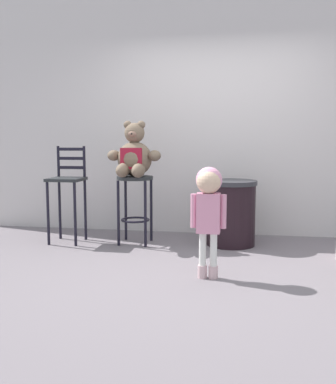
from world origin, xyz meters
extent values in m
plane|color=slate|center=(0.00, 0.00, 0.00)|extent=(24.00, 24.00, 0.00)
cube|color=silver|center=(0.00, 1.81, 1.67)|extent=(6.59, 0.30, 3.33)
cylinder|color=#232628|center=(-0.86, 0.96, 0.76)|extent=(0.42, 0.42, 0.04)
cylinder|color=black|center=(-1.02, 0.80, 0.37)|extent=(0.03, 0.03, 0.74)
cylinder|color=black|center=(-0.71, 0.80, 0.37)|extent=(0.03, 0.03, 0.74)
cylinder|color=black|center=(-1.02, 1.11, 0.37)|extent=(0.03, 0.03, 0.74)
cylinder|color=black|center=(-0.71, 1.11, 0.37)|extent=(0.03, 0.03, 0.74)
torus|color=black|center=(-0.86, 0.96, 0.27)|extent=(0.34, 0.34, 0.02)
sphere|color=brown|center=(-0.86, 0.96, 0.98)|extent=(0.39, 0.39, 0.39)
cube|color=maroon|center=(-0.86, 0.80, 0.99)|extent=(0.24, 0.03, 0.24)
sphere|color=brown|center=(-0.86, 0.96, 1.27)|extent=(0.23, 0.23, 0.23)
ellipsoid|color=#7E5D4D|center=(-0.86, 0.86, 1.26)|extent=(0.10, 0.07, 0.07)
sphere|color=black|center=(-0.86, 0.83, 1.26)|extent=(0.03, 0.03, 0.03)
sphere|color=brown|center=(-0.94, 0.96, 1.37)|extent=(0.09, 0.09, 0.09)
sphere|color=brown|center=(-0.78, 0.96, 1.37)|extent=(0.09, 0.09, 0.09)
ellipsoid|color=brown|center=(-1.10, 0.93, 1.02)|extent=(0.14, 0.22, 0.12)
ellipsoid|color=brown|center=(-0.62, 0.93, 1.02)|extent=(0.14, 0.22, 0.12)
ellipsoid|color=brown|center=(-0.95, 0.77, 0.86)|extent=(0.13, 0.33, 0.16)
ellipsoid|color=brown|center=(-0.77, 0.77, 0.86)|extent=(0.13, 0.33, 0.16)
cylinder|color=#CDA8AD|center=(0.04, -0.23, 0.06)|extent=(0.08, 0.08, 0.11)
cylinder|color=silver|center=(0.04, -0.23, 0.26)|extent=(0.06, 0.06, 0.29)
cylinder|color=#CDA8AD|center=(0.13, -0.23, 0.06)|extent=(0.08, 0.08, 0.11)
cylinder|color=silver|center=(0.13, -0.23, 0.26)|extent=(0.06, 0.06, 0.29)
cube|color=pink|center=(0.08, -0.23, 0.57)|extent=(0.20, 0.11, 0.34)
cylinder|color=pink|center=(-0.04, -0.23, 0.59)|extent=(0.05, 0.05, 0.29)
cylinder|color=pink|center=(0.21, -0.23, 0.59)|extent=(0.05, 0.05, 0.29)
sphere|color=#D8B293|center=(0.08, -0.23, 0.84)|extent=(0.21, 0.21, 0.21)
sphere|color=pink|center=(0.08, -0.20, 0.85)|extent=(0.23, 0.23, 0.23)
cylinder|color=black|center=(0.23, 1.06, 0.35)|extent=(0.55, 0.55, 0.69)
cylinder|color=#2D2D33|center=(0.23, 1.06, 0.72)|extent=(0.58, 0.58, 0.05)
cube|color=#232628|center=(-1.66, 0.86, 0.74)|extent=(0.38, 0.38, 0.03)
cylinder|color=black|center=(-1.82, 0.70, 0.36)|extent=(0.03, 0.03, 0.73)
cylinder|color=black|center=(-1.49, 0.70, 0.36)|extent=(0.03, 0.03, 0.73)
cylinder|color=black|center=(-1.82, 1.02, 0.36)|extent=(0.03, 0.03, 0.73)
cylinder|color=black|center=(-1.49, 1.02, 0.36)|extent=(0.03, 0.03, 0.73)
cylinder|color=black|center=(-1.82, 1.02, 0.94)|extent=(0.03, 0.03, 0.36)
cylinder|color=black|center=(-1.49, 1.02, 0.94)|extent=(0.03, 0.03, 0.36)
cube|color=black|center=(-1.66, 1.02, 0.87)|extent=(0.32, 0.02, 0.04)
cube|color=black|center=(-1.66, 1.02, 0.98)|extent=(0.32, 0.02, 0.04)
cube|color=black|center=(-1.66, 1.02, 1.09)|extent=(0.32, 0.02, 0.04)
camera|label=1|loc=(0.39, -3.99, 1.19)|focal=41.65mm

